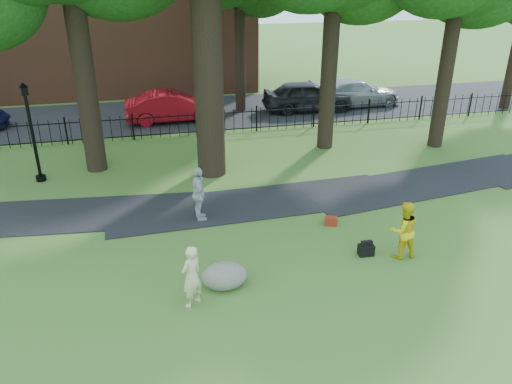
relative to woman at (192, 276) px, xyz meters
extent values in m
plane|color=#446C25|center=(1.71, 1.30, -0.82)|extent=(120.00, 120.00, 0.00)
cube|color=black|center=(2.71, 5.20, -0.82)|extent=(36.07, 3.85, 0.03)
cube|color=black|center=(1.71, 17.30, -0.82)|extent=(80.00, 7.00, 0.02)
cube|color=black|center=(1.71, 13.30, 0.20)|extent=(44.00, 0.04, 0.04)
cube|color=black|center=(1.71, 13.30, -0.64)|extent=(44.00, 0.04, 0.04)
cylinder|color=black|center=(1.71, 8.30, 4.43)|extent=(1.10, 1.10, 10.50)
cylinder|color=black|center=(-2.79, 9.80, 3.73)|extent=(0.80, 0.80, 9.10)
cylinder|color=black|center=(7.21, 10.30, 3.38)|extent=(0.70, 0.70, 8.40)
cylinder|color=black|center=(12.21, 9.30, 3.21)|extent=(0.64, 0.64, 8.05)
imported|color=beige|center=(0.00, 0.00, 0.00)|extent=(0.71, 0.68, 1.64)
imported|color=yellow|center=(6.02, 0.88, 0.04)|extent=(0.84, 0.65, 1.71)
imported|color=#AEADB2|center=(0.73, 4.42, 0.09)|extent=(0.50, 1.09, 1.83)
ellipsoid|color=#6A6758|center=(0.89, 0.62, -0.47)|extent=(1.38, 1.17, 0.70)
cylinder|color=black|center=(-4.84, 9.06, 0.85)|extent=(0.13, 0.13, 3.34)
cylinder|color=black|center=(-4.84, 9.06, -0.71)|extent=(0.38, 0.38, 0.21)
cube|color=black|center=(-4.84, 9.06, 2.68)|extent=(0.30, 0.30, 0.31)
cone|color=black|center=(-4.84, 9.06, 2.89)|extent=(0.33, 0.33, 0.17)
cube|color=black|center=(5.10, 1.17, -0.65)|extent=(0.45, 0.30, 0.33)
cube|color=maroon|center=(4.77, 3.11, -0.68)|extent=(0.46, 0.37, 0.27)
imported|color=#A00C16|center=(0.77, 15.97, -0.01)|extent=(4.96, 1.92, 1.61)
imported|color=black|center=(8.38, 16.38, 0.04)|extent=(5.11, 2.26, 1.71)
imported|color=#A1A3A9|center=(11.48, 16.80, -0.04)|extent=(5.46, 2.46, 1.55)
camera|label=1|loc=(-0.76, -10.09, 6.80)|focal=35.00mm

